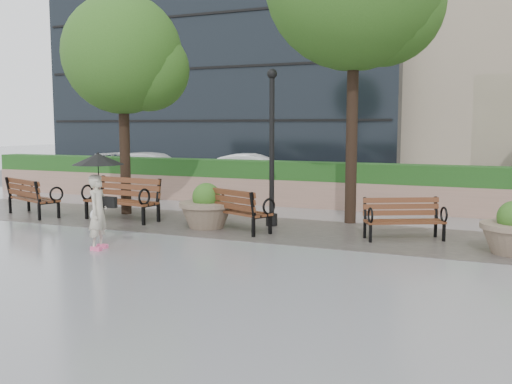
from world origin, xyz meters
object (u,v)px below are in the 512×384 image
at_px(planter_left, 206,210).
at_px(bench_2, 236,218).
at_px(car_right, 255,173).
at_px(bench_0, 33,205).
at_px(bench_1, 122,208).
at_px(lamppost, 272,158).
at_px(pedestrian, 98,191).
at_px(car_left, 155,169).
at_px(bench_3, 404,228).

bearing_deg(planter_left, bench_2, -2.72).
distance_m(bench_2, car_right, 8.21).
xyz_separation_m(bench_0, bench_1, (2.70, 0.30, 0.02)).
distance_m(lamppost, pedestrian, 4.38).
relative_size(bench_0, car_right, 0.48).
height_order(car_left, car_right, car_right).
relative_size(bench_3, pedestrian, 0.93).
relative_size(lamppost, car_left, 0.81).
bearing_deg(bench_2, pedestrian, 83.79).
relative_size(bench_1, lamppost, 0.56).
distance_m(bench_1, car_left, 8.71).
height_order(planter_left, pedestrian, pedestrian).
bearing_deg(car_left, bench_0, -174.71).
xyz_separation_m(bench_3, car_left, (-11.11, 7.37, 0.41)).
relative_size(car_left, pedestrian, 2.47).
xyz_separation_m(bench_1, lamppost, (3.81, 0.81, 1.33)).
height_order(planter_left, lamppost, lamppost).
relative_size(bench_1, bench_3, 1.20).
bearing_deg(bench_0, bench_3, -155.61).
height_order(lamppost, car_right, lamppost).
height_order(bench_1, bench_3, bench_1).
bearing_deg(bench_1, car_left, 124.25).
bearing_deg(car_right, pedestrian, 173.89).
xyz_separation_m(bench_3, lamppost, (-3.23, 0.49, 1.39)).
relative_size(bench_2, planter_left, 1.52).
bearing_deg(bench_2, lamppost, -96.56).
height_order(bench_3, car_right, car_right).
distance_m(planter_left, car_left, 10.17).
bearing_deg(lamppost, planter_left, -145.97).
height_order(bench_2, pedestrian, pedestrian).
distance_m(bench_1, bench_2, 3.28).
relative_size(bench_0, bench_1, 0.95).
bearing_deg(planter_left, lamppost, 34.03).
bearing_deg(bench_2, car_left, -23.48).
xyz_separation_m(bench_0, bench_2, (5.98, 0.19, -0.01)).
height_order(bench_0, planter_left, planter_left).
bearing_deg(car_right, bench_3, -150.42).
xyz_separation_m(bench_2, car_right, (-2.87, 7.68, 0.40)).
height_order(planter_left, car_right, car_right).
bearing_deg(car_right, bench_2, -172.41).
xyz_separation_m(bench_1, planter_left, (2.50, -0.07, 0.10)).
relative_size(planter_left, car_right, 0.31).
height_order(bench_2, bench_3, bench_2).
xyz_separation_m(lamppost, car_left, (-7.87, 6.88, -0.98)).
bearing_deg(bench_0, lamppost, -149.57).
distance_m(bench_0, bench_2, 5.99).
distance_m(lamppost, car_right, 7.62).
distance_m(lamppost, car_left, 10.50).
relative_size(bench_0, bench_3, 1.14).
xyz_separation_m(bench_1, car_left, (-4.06, 7.69, 0.35)).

